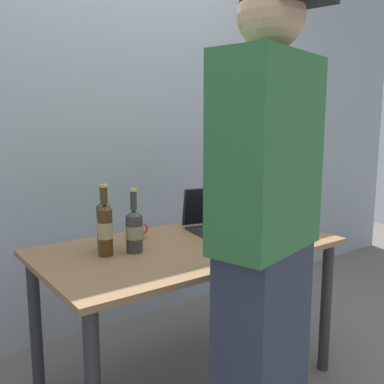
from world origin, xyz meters
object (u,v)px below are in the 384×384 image
object	(u,v)px
laptop	(217,221)
coffee_mug	(137,230)
beer_bottle_green	(104,224)
beer_bottle_brown	(105,228)
beer_bottle_dark	(134,229)
person_figure	(265,234)

from	to	relation	value
laptop	coffee_mug	size ratio (longest dim) A/B	3.57
beer_bottle_green	coffee_mug	world-z (taller)	beer_bottle_green
laptop	beer_bottle_brown	xyz separation A→B (m)	(-0.69, -0.07, 0.08)
laptop	coffee_mug	distance (m)	0.46
beer_bottle_dark	laptop	bearing A→B (deg)	9.98
laptop	person_figure	world-z (taller)	person_figure
beer_bottle_dark	coffee_mug	distance (m)	0.23
person_figure	coffee_mug	size ratio (longest dim) A/B	17.30
beer_bottle_green	coffee_mug	xyz separation A→B (m)	(0.21, 0.07, -0.08)
laptop	person_figure	bearing A→B (deg)	-118.64
beer_bottle_dark	beer_bottle_brown	world-z (taller)	beer_bottle_brown
laptop	beer_bottle_brown	distance (m)	0.70
beer_bottle_green	beer_bottle_brown	distance (m)	0.09
laptop	beer_bottle_green	size ratio (longest dim) A/B	1.21
beer_bottle_brown	beer_bottle_dark	bearing A→B (deg)	-12.64
beer_bottle_green	beer_bottle_dark	distance (m)	0.15
beer_bottle_green	beer_bottle_dark	bearing A→B (deg)	-49.24
laptop	beer_bottle_dark	xyz separation A→B (m)	(-0.56, -0.10, 0.06)
laptop	beer_bottle_green	distance (m)	0.66
beer_bottle_green	coffee_mug	bearing A→B (deg)	19.37
beer_bottle_brown	person_figure	size ratio (longest dim) A/B	0.18
laptop	coffee_mug	world-z (taller)	laptop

